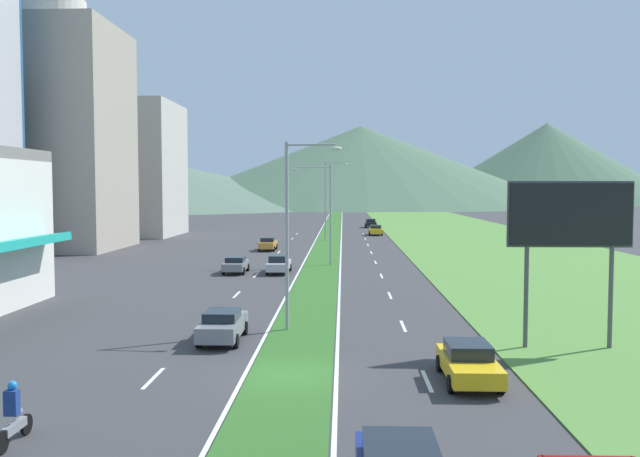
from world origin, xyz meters
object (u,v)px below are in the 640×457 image
street_lamp_near (293,223)px  billboard_roadside (570,222)px  car_7 (468,362)px  car_0 (223,325)px  motorcycle_rider (14,418)px  street_lamp_far (328,196)px  car_2 (268,244)px  car_3 (279,264)px  street_lamp_mid (326,207)px  car_1 (376,230)px  car_5 (236,264)px  car_6 (371,223)px

street_lamp_near → billboard_roadside: street_lamp_near is taller
car_7 → car_0: bearing=-121.2°
billboard_roadside → motorcycle_rider: 22.90m
street_lamp_far → car_2: bearing=-116.0°
street_lamp_far → car_3: (-3.31, -33.54, -5.27)m
car_3 → car_7: (9.98, -31.05, -0.03)m
car_0 → street_lamp_mid: bearing=-7.6°
street_lamp_mid → car_7: bearing=-80.4°
car_1 → car_5: car_1 is taller
street_lamp_near → street_lamp_mid: 28.06m
car_1 → car_0: bearing=-8.5°
street_lamp_mid → car_7: size_ratio=2.08×
car_0 → motorcycle_rider: motorcycle_rider is taller
car_0 → billboard_roadside: bearing=-93.7°
street_lamp_mid → street_lamp_far: size_ratio=0.86×
street_lamp_mid → street_lamp_far: bearing=91.0°
car_5 → car_0: bearing=-172.2°
car_2 → street_lamp_mid: bearing=-154.6°
car_1 → motorcycle_rider: (-14.04, -82.71, -0.02)m
car_3 → car_6: size_ratio=1.09×
car_5 → car_6: size_ratio=1.05×
street_lamp_mid → street_lamp_far: 28.06m
street_lamp_mid → car_7: street_lamp_mid is taller
street_lamp_mid → car_2: size_ratio=2.02×
car_2 → car_6: bearing=-17.0°
car_3 → car_6: 65.05m
billboard_roadside → car_7: size_ratio=1.68×
street_lamp_mid → car_2: street_lamp_mid is taller
car_2 → car_5: bearing=178.8°
street_lamp_mid → car_3: size_ratio=2.08×
car_3 → billboard_roadside: bearing=-149.4°
billboard_roadside → car_7: billboard_roadside is taller
billboard_roadside → car_6: billboard_roadside is taller
car_1 → billboard_roadside: bearing=4.1°
street_lamp_near → car_2: bearing=98.1°
billboard_roadside → car_5: 32.41m
street_lamp_near → car_7: bearing=-50.1°
car_1 → car_7: size_ratio=0.91×
billboard_roadside → car_3: billboard_roadside is taller
car_2 → car_3: car_3 is taller
street_lamp_far → car_5: (-6.93, -33.55, -5.31)m
car_1 → car_2: bearing=-28.3°
car_6 → car_7: car_6 is taller
street_lamp_mid → car_0: (-4.03, -30.37, -4.58)m
car_0 → car_7: car_0 is taller
billboard_roadside → car_1: bearing=94.1°
car_6 → street_lamp_far: bearing=-12.8°
street_lamp_mid → car_0: size_ratio=2.06×
car_5 → billboard_roadside: bearing=-143.8°
motorcycle_rider → street_lamp_mid: bearing=-10.0°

